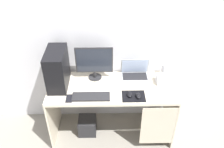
{
  "coord_description": "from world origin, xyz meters",
  "views": [
    {
      "loc": [
        -0.04,
        -2.21,
        2.56
      ],
      "look_at": [
        0.0,
        0.0,
        0.96
      ],
      "focal_mm": 38.64,
      "sensor_mm": 36.0,
      "label": 1
    }
  ],
  "objects_px": {
    "keyboard": "(91,97)",
    "cell_phone": "(69,99)",
    "speaker": "(164,70)",
    "mouse_right": "(138,96)",
    "subwoofer": "(87,125)",
    "projector": "(165,79)",
    "laptop": "(135,73)",
    "pc_tower": "(57,69)",
    "mouse_left": "(130,94)",
    "monitor": "(94,62)"
  },
  "relations": [
    {
      "from": "monitor",
      "to": "subwoofer",
      "type": "relative_size",
      "value": 1.91
    },
    {
      "from": "laptop",
      "to": "monitor",
      "type": "bearing_deg",
      "value": -177.5
    },
    {
      "from": "pc_tower",
      "to": "speaker",
      "type": "distance_m",
      "value": 1.29
    },
    {
      "from": "laptop",
      "to": "mouse_right",
      "type": "distance_m",
      "value": 0.39
    },
    {
      "from": "keyboard",
      "to": "subwoofer",
      "type": "xyz_separation_m",
      "value": [
        -0.09,
        0.19,
        -0.67
      ]
    },
    {
      "from": "monitor",
      "to": "projector",
      "type": "distance_m",
      "value": 0.86
    },
    {
      "from": "speaker",
      "to": "keyboard",
      "type": "bearing_deg",
      "value": -155.08
    },
    {
      "from": "monitor",
      "to": "speaker",
      "type": "height_order",
      "value": "monitor"
    },
    {
      "from": "projector",
      "to": "pc_tower",
      "type": "bearing_deg",
      "value": -179.47
    },
    {
      "from": "monitor",
      "to": "keyboard",
      "type": "xyz_separation_m",
      "value": [
        -0.03,
        -0.36,
        -0.22
      ]
    },
    {
      "from": "cell_phone",
      "to": "projector",
      "type": "bearing_deg",
      "value": 13.74
    },
    {
      "from": "laptop",
      "to": "mouse_left",
      "type": "height_order",
      "value": "laptop"
    },
    {
      "from": "mouse_left",
      "to": "monitor",
      "type": "bearing_deg",
      "value": 139.47
    },
    {
      "from": "laptop",
      "to": "speaker",
      "type": "bearing_deg",
      "value": 4.49
    },
    {
      "from": "cell_phone",
      "to": "subwoofer",
      "type": "height_order",
      "value": "cell_phone"
    },
    {
      "from": "subwoofer",
      "to": "projector",
      "type": "bearing_deg",
      "value": 3.97
    },
    {
      "from": "monitor",
      "to": "laptop",
      "type": "relative_size",
      "value": 1.3
    },
    {
      "from": "pc_tower",
      "to": "mouse_left",
      "type": "relative_size",
      "value": 4.71
    },
    {
      "from": "pc_tower",
      "to": "monitor",
      "type": "height_order",
      "value": "pc_tower"
    },
    {
      "from": "monitor",
      "to": "cell_phone",
      "type": "height_order",
      "value": "monitor"
    },
    {
      "from": "mouse_right",
      "to": "pc_tower",
      "type": "bearing_deg",
      "value": 164.89
    },
    {
      "from": "mouse_right",
      "to": "keyboard",
      "type": "bearing_deg",
      "value": 179.45
    },
    {
      "from": "mouse_left",
      "to": "subwoofer",
      "type": "xyz_separation_m",
      "value": [
        -0.52,
        0.17,
        -0.68
      ]
    },
    {
      "from": "projector",
      "to": "laptop",
      "type": "bearing_deg",
      "value": 159.26
    },
    {
      "from": "mouse_right",
      "to": "cell_phone",
      "type": "bearing_deg",
      "value": -178.99
    },
    {
      "from": "projector",
      "to": "cell_phone",
      "type": "distance_m",
      "value": 1.14
    },
    {
      "from": "projector",
      "to": "keyboard",
      "type": "bearing_deg",
      "value": -163.78
    },
    {
      "from": "keyboard",
      "to": "cell_phone",
      "type": "distance_m",
      "value": 0.24
    },
    {
      "from": "keyboard",
      "to": "monitor",
      "type": "bearing_deg",
      "value": 85.33
    },
    {
      "from": "keyboard",
      "to": "mouse_left",
      "type": "distance_m",
      "value": 0.43
    },
    {
      "from": "pc_tower",
      "to": "projector",
      "type": "relative_size",
      "value": 2.26
    },
    {
      "from": "projector",
      "to": "mouse_right",
      "type": "relative_size",
      "value": 2.08
    },
    {
      "from": "laptop",
      "to": "subwoofer",
      "type": "bearing_deg",
      "value": -162.15
    },
    {
      "from": "speaker",
      "to": "cell_phone",
      "type": "relative_size",
      "value": 1.22
    },
    {
      "from": "pc_tower",
      "to": "keyboard",
      "type": "height_order",
      "value": "pc_tower"
    },
    {
      "from": "keyboard",
      "to": "speaker",
      "type": "bearing_deg",
      "value": 24.92
    },
    {
      "from": "keyboard",
      "to": "mouse_right",
      "type": "height_order",
      "value": "mouse_right"
    },
    {
      "from": "speaker",
      "to": "projector",
      "type": "distance_m",
      "value": 0.16
    },
    {
      "from": "monitor",
      "to": "speaker",
      "type": "distance_m",
      "value": 0.87
    },
    {
      "from": "mouse_left",
      "to": "laptop",
      "type": "bearing_deg",
      "value": 75.87
    },
    {
      "from": "pc_tower",
      "to": "speaker",
      "type": "bearing_deg",
      "value": 7.67
    },
    {
      "from": "mouse_right",
      "to": "cell_phone",
      "type": "xyz_separation_m",
      "value": [
        -0.77,
        -0.01,
        -0.02
      ]
    },
    {
      "from": "mouse_left",
      "to": "cell_phone",
      "type": "height_order",
      "value": "mouse_left"
    },
    {
      "from": "speaker",
      "to": "keyboard",
      "type": "relative_size",
      "value": 0.38
    },
    {
      "from": "monitor",
      "to": "laptop",
      "type": "height_order",
      "value": "monitor"
    },
    {
      "from": "cell_phone",
      "to": "pc_tower",
      "type": "bearing_deg",
      "value": 119.28
    },
    {
      "from": "pc_tower",
      "to": "cell_phone",
      "type": "height_order",
      "value": "pc_tower"
    },
    {
      "from": "mouse_left",
      "to": "subwoofer",
      "type": "height_order",
      "value": "mouse_left"
    },
    {
      "from": "projector",
      "to": "keyboard",
      "type": "xyz_separation_m",
      "value": [
        -0.87,
        -0.25,
        -0.04
      ]
    },
    {
      "from": "pc_tower",
      "to": "mouse_right",
      "type": "bearing_deg",
      "value": -15.11
    }
  ]
}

